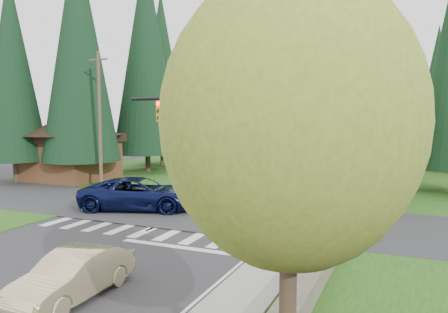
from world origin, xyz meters
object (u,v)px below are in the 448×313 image
Objects in this scene: parked_car_d at (356,157)px; sedan_champagne at (73,275)px; parked_car_b at (323,170)px; parked_car_e at (363,153)px; suv_navy at (140,194)px; parked_car_a at (295,184)px; parked_car_c at (346,159)px.

sedan_champagne is at bearing -90.32° from parked_car_d.
parked_car_b is 1.01× the size of parked_car_e.
suv_navy is 1.40× the size of parked_car_a.
suv_navy is 1.64× the size of parked_car_d.
parked_car_d reaches higher than parked_car_e.
suv_navy is 28.57m from parked_car_c.
parked_car_e is at bearing -30.99° from suv_navy.
parked_car_c reaches higher than parked_car_e.
parked_car_a is at bearing -91.78° from parked_car_e.
suv_navy reaches higher than parked_car_a.
parked_car_b is at bearing -91.97° from parked_car_d.
parked_car_e is (1.40, 19.73, -0.00)m from parked_car_b.
parked_car_d is (3.32, 41.70, -0.01)m from sedan_champagne.
parked_car_b is 1.00× the size of parked_car_c.
parked_car_a is at bearing 83.19° from sedan_champagne.
parked_car_c is 9.99m from parked_car_e.
parked_car_c is at bearing 79.85° from parked_car_b.
suv_navy reaches higher than parked_car_b.
parked_car_b is at bearing 85.15° from sedan_champagne.
parked_car_b is 9.79m from parked_car_c.
parked_car_a is 22.75m from parked_car_d.
parked_car_b is (7.12, 17.72, -0.30)m from suv_navy.
suv_navy reaches higher than sedan_champagne.
parked_car_d is (1.40, 12.87, 0.07)m from parked_car_b.
parked_car_e is (0.73, 9.97, -0.09)m from parked_car_c.
parked_car_d is at bearing -89.06° from parked_car_e.
parked_car_d is (0.73, 3.11, -0.02)m from parked_car_c.
parked_car_b is at bearing -40.06° from suv_navy.
parked_car_c is at bearing -98.91° from parked_car_d.
suv_navy is at bearing 114.04° from sedan_champagne.
suv_navy is (-5.20, 11.11, 0.23)m from sedan_champagne.
parked_car_a is at bearing -60.26° from suv_navy.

